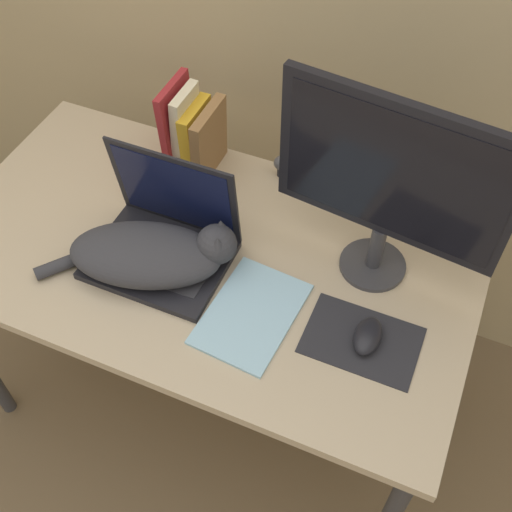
# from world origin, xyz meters

# --- Properties ---
(ground_plane) EXTENTS (12.00, 12.00, 0.00)m
(ground_plane) POSITION_xyz_m (0.00, 0.00, 0.00)
(ground_plane) COLOR brown
(desk) EXTENTS (1.34, 0.74, 0.75)m
(desk) POSITION_xyz_m (0.00, 0.37, 0.67)
(desk) COLOR tan
(desk) RESTS_ON ground_plane
(laptop) EXTENTS (0.33, 0.26, 0.27)m
(laptop) POSITION_xyz_m (-0.09, 0.33, 0.80)
(laptop) COLOR black
(laptop) RESTS_ON desk
(cat) EXTENTS (0.45, 0.29, 0.13)m
(cat) POSITION_xyz_m (-0.09, 0.28, 0.81)
(cat) COLOR #333338
(cat) RESTS_ON desk
(external_monitor) EXTENTS (0.52, 0.16, 0.49)m
(external_monitor) POSITION_xyz_m (0.40, 0.49, 1.04)
(external_monitor) COLOR #333338
(external_monitor) RESTS_ON desk
(mousepad) EXTENTS (0.26, 0.17, 0.00)m
(mousepad) POSITION_xyz_m (0.44, 0.28, 0.75)
(mousepad) COLOR #232328
(mousepad) RESTS_ON desk
(computer_mouse) EXTENTS (0.06, 0.10, 0.04)m
(computer_mouse) POSITION_xyz_m (0.45, 0.28, 0.77)
(computer_mouse) COLOR black
(computer_mouse) RESTS_ON mousepad
(book_row) EXTENTS (0.12, 0.17, 0.26)m
(book_row) POSITION_xyz_m (-0.16, 0.65, 0.86)
(book_row) COLOR maroon
(book_row) RESTS_ON desk
(notepad) EXTENTS (0.21, 0.29, 0.01)m
(notepad) POSITION_xyz_m (0.18, 0.25, 0.75)
(notepad) COLOR #99C6E0
(notepad) RESTS_ON desk
(webcam) EXTENTS (0.04, 0.04, 0.07)m
(webcam) POSITION_xyz_m (0.07, 0.70, 0.79)
(webcam) COLOR #232328
(webcam) RESTS_ON desk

